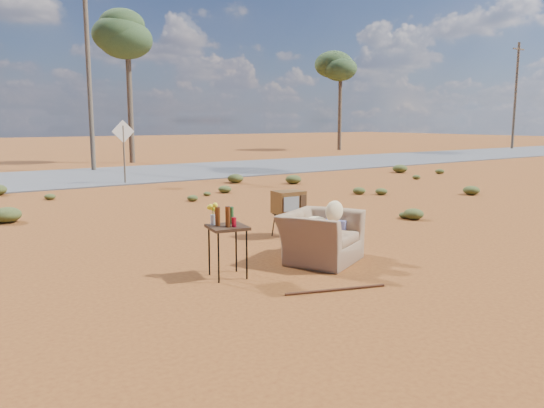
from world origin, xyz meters
TOP-DOWN VIEW (x-y plane):
  - ground at (0.00, 0.00)m, footprint 140.00×140.00m
  - highway at (0.00, 15.00)m, footprint 140.00×7.00m
  - armchair at (0.61, 0.29)m, footprint 1.54×1.40m
  - tv_unit at (1.16, 1.93)m, footprint 0.57×0.48m
  - side_table at (-1.11, 0.34)m, footprint 0.59×0.59m
  - rusty_bar at (-0.25, -1.02)m, footprint 1.31×0.46m
  - road_sign at (1.50, 12.00)m, footprint 0.78×0.06m
  - eucalyptus_center at (5.00, 21.00)m, footprint 3.20×3.20m
  - eucalyptus_right at (22.00, 24.00)m, footprint 3.20×3.20m
  - utility_pole_center at (2.00, 17.50)m, footprint 1.40×0.20m
  - utility_pole_east at (34.00, 17.50)m, footprint 1.40×0.20m
  - scrub_patch at (-0.82, 4.41)m, footprint 17.49×8.07m

SIDE VIEW (x-z plane):
  - ground at x=0.00m, z-range 0.00..0.00m
  - rusty_bar at x=-0.25m, z-range 0.00..0.04m
  - highway at x=0.00m, z-range 0.00..0.04m
  - scrub_patch at x=-0.82m, z-range -0.03..0.30m
  - armchair at x=0.61m, z-range -0.03..1.00m
  - tv_unit at x=1.16m, z-range 0.21..1.08m
  - side_table at x=-1.11m, z-range 0.24..1.27m
  - road_sign at x=1.50m, z-range 0.41..2.60m
  - utility_pole_center at x=2.00m, z-range 0.15..8.15m
  - utility_pole_east at x=34.00m, z-range 0.15..8.15m
  - eucalyptus_right at x=22.00m, z-range 2.39..9.49m
  - eucalyptus_center at x=5.00m, z-range 2.63..10.23m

